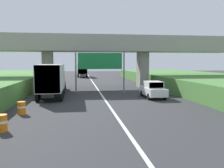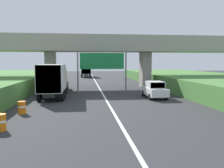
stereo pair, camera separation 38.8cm
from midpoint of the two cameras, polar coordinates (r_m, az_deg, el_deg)
The scene contains 9 objects.
lane_centre_stripe at distance 26.61m, azimuth -3.05°, elevation -2.55°, with size 0.20×96.23×0.01m, color white.
overpass_bridge at distance 33.42m, azimuth -4.15°, elevation 8.47°, with size 40.00×4.80×7.35m.
overhead_highway_sign at distance 27.59m, azimuth -3.31°, elevation 5.07°, with size 5.88×0.18×4.85m.
truck_silver at distance 58.91m, azimuth -7.45°, elevation 3.59°, with size 2.44×7.30×3.44m.
truck_orange at distance 24.66m, azimuth -14.94°, elevation 1.16°, with size 2.44×7.30×3.44m.
car_black at distance 30.96m, azimuth -13.42°, elevation 0.00°, with size 1.86×4.10×1.72m.
car_white at distance 24.23m, azimuth 9.55°, elevation -1.36°, with size 1.86×4.10×1.72m.
construction_barrel_2 at distance 13.80m, azimuth -26.09°, elevation -8.55°, with size 0.57×0.57×0.90m.
construction_barrel_3 at distance 17.67m, azimuth -21.82°, elevation -5.44°, with size 0.57×0.57×0.90m.
Camera 1 is at (-2.45, 1.87, 3.63)m, focal length 37.42 mm.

